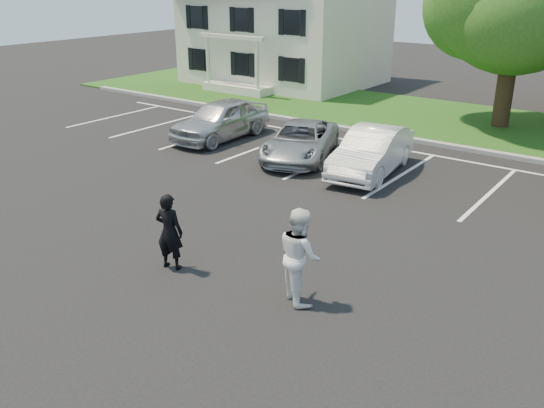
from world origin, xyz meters
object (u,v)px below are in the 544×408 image
Objects in this scene: car_white_sedan at (372,152)px; man_black_suit at (169,232)px; man_white_shirt at (300,255)px; car_silver_minivan at (300,141)px; house at (285,15)px; car_silver_west at (221,119)px.

man_black_suit is at bearing -100.99° from car_white_sedan.
car_white_sedan is (0.50, 8.42, -0.14)m from man_black_suit.
man_white_shirt reaches higher than man_black_suit.
man_black_suit is at bearing -94.84° from car_silver_minivan.
house reaches higher than car_silver_minivan.
man_black_suit is 10.72m from car_silver_west.
house reaches higher than car_white_sedan.
car_silver_west reaches higher than car_silver_minivan.
house is 25.09m from man_white_shirt.
man_black_suit is 8.74m from car_silver_minivan.
car_silver_minivan is (-5.24, 7.88, -0.34)m from man_white_shirt.
house is 13.53m from car_silver_west.
car_silver_minivan is (3.92, -0.32, -0.15)m from car_silver_west.
man_white_shirt is at bearing -54.21° from house.
car_silver_west is (-6.18, 8.75, -0.09)m from man_black_suit.
car_silver_west is 3.94m from car_silver_minivan.
man_white_shirt is at bearing -42.32° from car_silver_west.
car_silver_west is at bearing -8.09° from man_white_shirt.
man_black_suit is (11.59, -20.77, -2.97)m from house.
house is 2.28× the size of car_silver_west.
man_black_suit is 0.38× the size of car_silver_west.
car_silver_minivan is at bearing -5.13° from car_silver_west.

